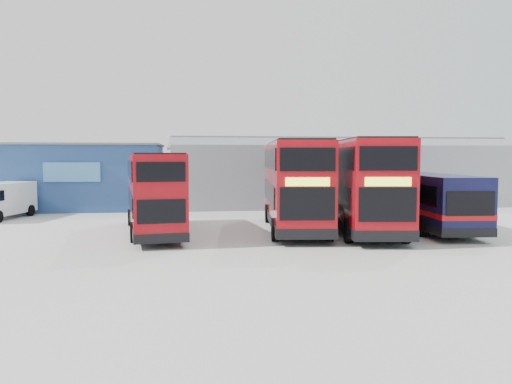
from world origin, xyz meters
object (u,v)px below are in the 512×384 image
at_px(double_decker_centre, 294,186).
at_px(single_decker_blue, 423,201).
at_px(maintenance_shed, 343,174).
at_px(double_decker_left, 154,194).
at_px(office_block, 84,176).
at_px(panel_van, 0,199).
at_px(double_decker_right, 360,186).

distance_m(double_decker_centre, single_decker_blue, 7.57).
distance_m(maintenance_shed, double_decker_left, 22.59).
height_order(office_block, single_decker_blue, office_block).
relative_size(maintenance_shed, double_decker_centre, 2.57).
height_order(double_decker_left, panel_van, double_decker_left).
xyz_separation_m(double_decker_centre, panel_van, (-18.28, 6.99, -1.13)).
height_order(maintenance_shed, double_decker_right, maintenance_shed).
bearing_deg(double_decker_right, double_decker_left, -174.21).
distance_m(double_decker_right, single_decker_blue, 4.17).
height_order(office_block, double_decker_right, office_block).
height_order(maintenance_shed, double_decker_left, maintenance_shed).
bearing_deg(single_decker_blue, double_decker_centre, 2.30).
bearing_deg(single_decker_blue, double_decker_right, 14.51).
bearing_deg(panel_van, single_decker_blue, -2.84).
bearing_deg(double_decker_right, maintenance_shed, 83.41).
relative_size(double_decker_centre, single_decker_blue, 1.02).
bearing_deg(double_decker_centre, maintenance_shed, 69.78).
bearing_deg(maintenance_shed, single_decker_blue, -90.74).
bearing_deg(double_decker_left, maintenance_shed, -141.27).
distance_m(maintenance_shed, panel_van, 27.49).
relative_size(office_block, panel_van, 2.13).
relative_size(office_block, double_decker_centre, 1.04).
xyz_separation_m(double_decker_left, panel_van, (-10.55, 7.64, -0.79)).
distance_m(office_block, double_decker_left, 15.89).
xyz_separation_m(double_decker_left, single_decker_blue, (15.24, 0.39, -0.57)).
bearing_deg(office_block, double_decker_centre, -44.05).
bearing_deg(office_block, panel_van, -120.36).
distance_m(office_block, panel_van, 8.01).
bearing_deg(maintenance_shed, panel_van, -161.23).
xyz_separation_m(office_block, single_decker_blue, (21.79, -14.08, -1.03)).
height_order(double_decker_right, panel_van, double_decker_right).
distance_m(double_decker_centre, panel_van, 19.60).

